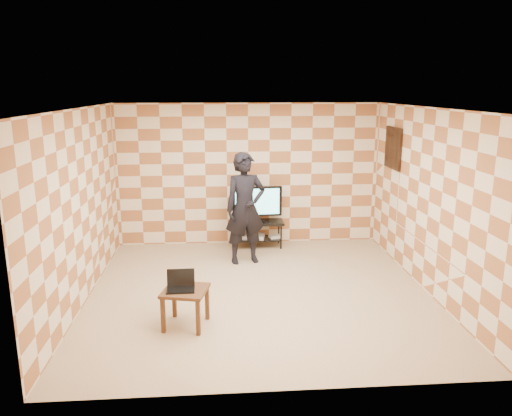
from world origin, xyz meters
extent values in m
plane|color=tan|center=(0.00, 0.00, 0.00)|extent=(5.00, 5.00, 0.00)
cube|color=beige|center=(0.00, 2.50, 1.35)|extent=(5.00, 0.02, 2.70)
cube|color=beige|center=(0.00, -2.50, 1.35)|extent=(5.00, 0.02, 2.70)
cube|color=beige|center=(-2.50, 0.00, 1.35)|extent=(0.02, 5.00, 2.70)
cube|color=beige|center=(2.50, 0.00, 1.35)|extent=(0.02, 5.00, 2.70)
cube|color=white|center=(0.00, 0.00, 2.70)|extent=(5.00, 5.00, 0.02)
cube|color=black|center=(2.47, 1.55, 1.95)|extent=(0.04, 0.72, 0.72)
cube|color=black|center=(2.47, 1.55, 1.95)|extent=(0.04, 0.03, 0.68)
cube|color=black|center=(2.47, 1.55, 1.95)|extent=(0.04, 0.68, 0.03)
cube|color=black|center=(0.15, 2.20, 0.48)|extent=(0.99, 0.45, 0.04)
cube|color=black|center=(0.15, 2.20, 0.16)|extent=(0.89, 0.40, 0.03)
cylinder|color=black|center=(-0.29, 2.02, 0.25)|extent=(0.03, 0.03, 0.50)
cylinder|color=black|center=(-0.29, 2.38, 0.25)|extent=(0.03, 0.03, 0.50)
cylinder|color=black|center=(0.59, 2.02, 0.25)|extent=(0.03, 0.03, 0.50)
cylinder|color=black|center=(0.59, 2.38, 0.25)|extent=(0.03, 0.03, 0.50)
cube|color=black|center=(0.15, 2.20, 0.51)|extent=(0.28, 0.19, 0.03)
cube|color=black|center=(0.15, 2.20, 0.57)|extent=(0.07, 0.05, 0.08)
cube|color=black|center=(0.15, 2.20, 0.89)|extent=(0.93, 0.10, 0.57)
cube|color=#65DADB|center=(0.15, 2.16, 0.89)|extent=(0.83, 0.04, 0.49)
cube|color=#B8B8BA|center=(0.07, 2.19, 0.21)|extent=(0.47, 0.37, 0.07)
cube|color=silver|center=(0.49, 2.17, 0.20)|extent=(0.25, 0.21, 0.05)
cube|color=#3C2410|center=(-1.02, -0.99, 0.48)|extent=(0.64, 0.64, 0.04)
cube|color=#3C2410|center=(-1.29, -1.16, 0.23)|extent=(0.06, 0.06, 0.46)
cube|color=#3C2410|center=(-1.19, -0.72, 0.23)|extent=(0.06, 0.06, 0.46)
cube|color=#3C2410|center=(-0.86, -1.26, 0.23)|extent=(0.06, 0.06, 0.46)
cube|color=#3C2410|center=(-0.75, -0.83, 0.23)|extent=(0.06, 0.06, 0.46)
cube|color=black|center=(-1.08, -1.02, 0.51)|extent=(0.35, 0.25, 0.02)
cube|color=black|center=(-1.08, -0.90, 0.62)|extent=(0.35, 0.07, 0.22)
imported|color=black|center=(-0.12, 1.36, 0.96)|extent=(0.78, 0.60, 1.92)
camera|label=1|loc=(-0.59, -6.91, 2.97)|focal=35.00mm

